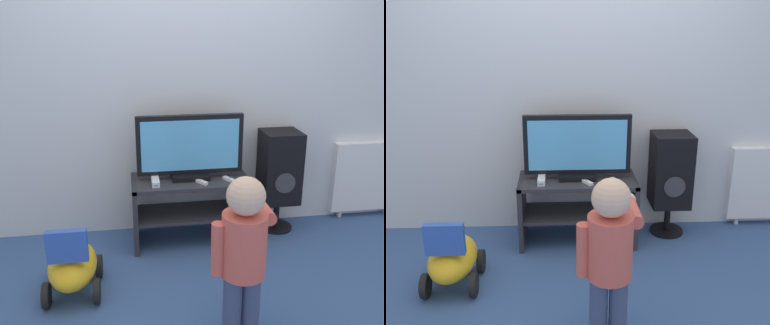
% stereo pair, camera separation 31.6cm
% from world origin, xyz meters
% --- Properties ---
extents(ground_plane, '(16.00, 16.00, 0.00)m').
position_xyz_m(ground_plane, '(0.00, 0.00, 0.00)').
color(ground_plane, '#38568C').
extents(wall_back, '(10.00, 0.06, 2.60)m').
position_xyz_m(wall_back, '(0.00, 0.50, 1.30)').
color(wall_back, silver).
rests_on(wall_back, ground_plane).
extents(tv_stand, '(0.91, 0.42, 0.52)m').
position_xyz_m(tv_stand, '(0.00, 0.21, 0.34)').
color(tv_stand, '#2D2D33').
rests_on(tv_stand, ground_plane).
extents(television, '(0.81, 0.20, 0.50)m').
position_xyz_m(television, '(0.00, 0.23, 0.77)').
color(television, black).
rests_on(television, tv_stand).
extents(game_console, '(0.06, 0.16, 0.04)m').
position_xyz_m(game_console, '(-0.27, 0.14, 0.55)').
color(game_console, white).
rests_on(game_console, tv_stand).
extents(remote_primary, '(0.09, 0.13, 0.03)m').
position_xyz_m(remote_primary, '(0.29, 0.12, 0.54)').
color(remote_primary, white).
rests_on(remote_primary, tv_stand).
extents(remote_secondary, '(0.10, 0.13, 0.03)m').
position_xyz_m(remote_secondary, '(0.06, 0.11, 0.54)').
color(remote_secondary, white).
rests_on(remote_secondary, tv_stand).
extents(child, '(0.36, 0.52, 0.94)m').
position_xyz_m(child, '(0.12, -0.90, 0.56)').
color(child, '#3F4C72').
rests_on(child, ground_plane).
extents(speaker_tower, '(0.30, 0.30, 0.85)m').
position_xyz_m(speaker_tower, '(0.75, 0.30, 0.53)').
color(speaker_tower, black).
rests_on(speaker_tower, ground_plane).
extents(ride_on_toy, '(0.34, 0.52, 0.51)m').
position_xyz_m(ride_on_toy, '(-0.85, -0.37, 0.20)').
color(ride_on_toy, gold).
rests_on(ride_on_toy, ground_plane).
extents(radiator, '(0.65, 0.08, 0.69)m').
position_xyz_m(radiator, '(1.62, 0.43, 0.37)').
color(radiator, white).
rests_on(radiator, ground_plane).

